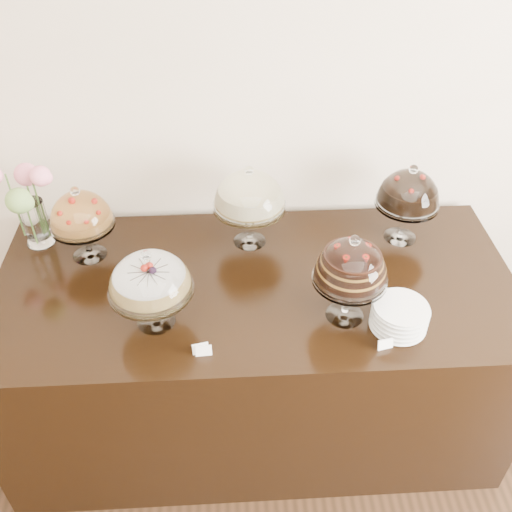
{
  "coord_description": "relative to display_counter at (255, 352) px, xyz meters",
  "views": [
    {
      "loc": [
        -0.27,
        0.68,
        2.52
      ],
      "look_at": [
        -0.17,
        2.4,
        1.08
      ],
      "focal_mm": 40.0,
      "sensor_mm": 36.0,
      "label": 1
    }
  ],
  "objects": [
    {
      "name": "wall_back",
      "position": [
        0.17,
        0.55,
        1.05
      ],
      "size": [
        5.0,
        0.04,
        3.0
      ],
      "primitive_type": "cube",
      "color": "beige",
      "rests_on": "ground"
    },
    {
      "name": "display_counter",
      "position": [
        0.0,
        0.0,
        0.0
      ],
      "size": [
        2.2,
        1.0,
        0.9
      ],
      "primitive_type": "cube",
      "color": "black",
      "rests_on": "ground"
    },
    {
      "name": "cake_stand_sugar_sponge",
      "position": [
        -0.4,
        -0.21,
        0.68
      ],
      "size": [
        0.32,
        0.32,
        0.35
      ],
      "color": "white",
      "rests_on": "display_counter"
    },
    {
      "name": "cake_stand_choco_layer",
      "position": [
        0.34,
        -0.22,
        0.71
      ],
      "size": [
        0.28,
        0.28,
        0.39
      ],
      "color": "white",
      "rests_on": "display_counter"
    },
    {
      "name": "cake_stand_cheesecake",
      "position": [
        -0.01,
        0.28,
        0.71
      ],
      "size": [
        0.32,
        0.32,
        0.39
      ],
      "color": "white",
      "rests_on": "display_counter"
    },
    {
      "name": "cake_stand_dark_choco",
      "position": [
        0.68,
        0.27,
        0.7
      ],
      "size": [
        0.28,
        0.28,
        0.38
      ],
      "color": "white",
      "rests_on": "display_counter"
    },
    {
      "name": "cake_stand_fruit_tart",
      "position": [
        -0.72,
        0.22,
        0.67
      ],
      "size": [
        0.27,
        0.27,
        0.36
      ],
      "color": "white",
      "rests_on": "display_counter"
    },
    {
      "name": "flower_vase",
      "position": [
        -0.97,
        0.31,
        0.69
      ],
      "size": [
        0.3,
        0.3,
        0.41
      ],
      "color": "white",
      "rests_on": "display_counter"
    },
    {
      "name": "plate_stack",
      "position": [
        0.53,
        -0.29,
        0.5
      ],
      "size": [
        0.21,
        0.21,
        0.1
      ],
      "color": "white",
      "rests_on": "display_counter"
    },
    {
      "name": "price_card_left",
      "position": [
        -0.21,
        -0.39,
        0.47
      ],
      "size": [
        0.06,
        0.02,
        0.04
      ],
      "primitive_type": "cube",
      "rotation": [
        -0.21,
        0.0,
        0.07
      ],
      "color": "white",
      "rests_on": "display_counter"
    },
    {
      "name": "price_card_right",
      "position": [
        0.46,
        -0.4,
        0.47
      ],
      "size": [
        0.06,
        0.03,
        0.04
      ],
      "primitive_type": "cube",
      "rotation": [
        -0.21,
        0.0,
        0.23
      ],
      "color": "white",
      "rests_on": "display_counter"
    },
    {
      "name": "price_card_extra",
      "position": [
        -0.22,
        -0.38,
        0.47
      ],
      "size": [
        0.06,
        0.03,
        0.04
      ],
      "primitive_type": "cube",
      "rotation": [
        -0.21,
        0.0,
        0.21
      ],
      "color": "white",
      "rests_on": "display_counter"
    }
  ]
}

